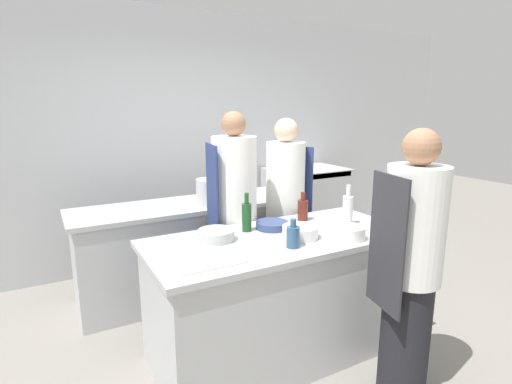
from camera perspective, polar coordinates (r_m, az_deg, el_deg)
ground_plane at (r=3.20m, az=3.26°, el=-21.70°), size 16.00×16.00×0.00m
wall_back at (r=4.61m, az=-10.83°, el=7.30°), size 8.00×0.06×2.80m
prep_counter at (r=2.97m, az=3.37°, el=-14.52°), size 1.86×0.84×0.89m
pass_counter at (r=3.91m, az=-8.53°, el=-7.83°), size 2.25×0.66×0.89m
oven_range at (r=5.08m, az=7.20°, el=-2.33°), size 0.94×0.70×1.02m
chef_at_prep_near at (r=2.57m, az=21.15°, el=-10.28°), size 0.39×0.37×1.67m
chef_at_stove at (r=3.59m, az=4.18°, el=-2.96°), size 0.39×0.37×1.68m
chef_at_pass_far at (r=3.26m, az=-3.11°, el=-3.95°), size 0.39×0.38×1.74m
bottle_olive_oil at (r=3.09m, az=12.96°, el=-2.43°), size 0.08×0.08×0.31m
bottle_vinegar at (r=3.17m, az=6.71°, el=-2.47°), size 0.08×0.08×0.23m
bottle_wine at (r=2.58m, az=5.32°, el=-6.29°), size 0.09×0.09×0.19m
bottle_cooking_oil at (r=2.88m, az=-1.34°, el=-3.47°), size 0.07×0.07×0.28m
bowl_mixing_large at (r=2.72m, az=-5.72°, el=-6.13°), size 0.25×0.25×0.07m
bowl_prep_small at (r=2.96m, az=2.32°, el=-4.74°), size 0.24×0.24×0.05m
bowl_ceramic_blue at (r=2.81m, az=13.29°, el=-5.68°), size 0.21×0.21×0.09m
bowl_wooden_salad at (r=2.77m, az=6.33°, el=-5.72°), size 0.25×0.25×0.08m
cutting_board at (r=2.38m, az=-6.94°, el=-9.70°), size 0.40×0.27×0.01m
stockpot at (r=3.68m, az=-6.39°, el=0.05°), size 0.28×0.28×0.23m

